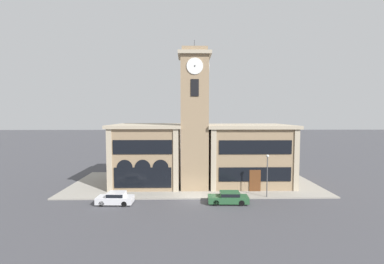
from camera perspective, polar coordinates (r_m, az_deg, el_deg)
name	(u,v)px	position (r m, az deg, el deg)	size (l,w,h in m)	color
ground_plane	(195,199)	(32.32, 0.75, -14.75)	(300.00, 300.00, 0.00)	#424247
sidewalk_kerb	(194,183)	(39.31, 0.42, -11.27)	(35.77, 14.64, 0.15)	gray
clock_tower	(194,120)	(35.34, 0.54, 2.79)	(4.39, 4.39, 20.40)	#937A5B
town_hall_left_wing	(148,154)	(39.23, -9.69, -4.77)	(10.13, 10.49, 8.91)	#937A5B
town_hall_right_wing	(247,154)	(39.81, 12.07, -4.73)	(12.44, 10.49, 8.85)	#937A5B
parked_car_near	(115,198)	(31.73, -16.64, -13.87)	(4.15, 1.88, 1.42)	silver
parked_car_mid	(229,197)	(30.99, 8.13, -14.19)	(4.69, 1.86, 1.40)	#285633
street_lamp	(267,169)	(33.14, 16.39, -7.87)	(0.36, 0.36, 5.30)	#4C4C51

